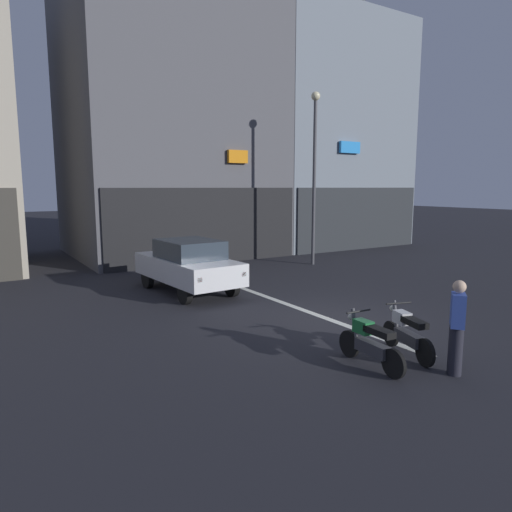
{
  "coord_description": "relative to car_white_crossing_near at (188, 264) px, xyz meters",
  "views": [
    {
      "loc": [
        -7.39,
        -8.37,
        3.22
      ],
      "look_at": [
        -0.88,
        2.0,
        1.4
      ],
      "focal_mm": 32.53,
      "sensor_mm": 36.0,
      "label": 1
    }
  ],
  "objects": [
    {
      "name": "ground_plane",
      "position": [
        1.71,
        -4.61,
        -0.89
      ],
      "size": [
        120.0,
        120.0,
        0.0
      ],
      "primitive_type": "plane",
      "color": "#232328"
    },
    {
      "name": "lane_centre_line",
      "position": [
        1.71,
        1.39,
        -0.88
      ],
      "size": [
        0.2,
        18.0,
        0.01
      ],
      "primitive_type": "cube",
      "color": "silver",
      "rests_on": "ground"
    },
    {
      "name": "building_mid_block",
      "position": [
        2.95,
        8.76,
        6.77
      ],
      "size": [
        9.12,
        8.42,
        15.34
      ],
      "color": "#56565B",
      "rests_on": "ground"
    },
    {
      "name": "building_far_right",
      "position": [
        11.71,
        8.76,
        5.2
      ],
      "size": [
        8.45,
        8.46,
        12.2
      ],
      "color": "gray",
      "rests_on": "ground"
    },
    {
      "name": "car_white_crossing_near",
      "position": [
        0.0,
        0.0,
        0.0
      ],
      "size": [
        2.02,
        4.21,
        1.64
      ],
      "color": "black",
      "rests_on": "ground"
    },
    {
      "name": "street_lamp",
      "position": [
        6.59,
        2.09,
        3.37
      ],
      "size": [
        0.36,
        0.36,
        7.01
      ],
      "color": "#47474C",
      "rests_on": "ground"
    },
    {
      "name": "motorcycle_green_row_leftmost",
      "position": [
        0.31,
        -7.29,
        -0.43
      ],
      "size": [
        0.55,
        1.67,
        0.98
      ],
      "color": "black",
      "rests_on": "ground"
    },
    {
      "name": "motorcycle_white_row_left_mid",
      "position": [
        1.34,
        -7.25,
        -0.43
      ],
      "size": [
        0.65,
        1.62,
        0.98
      ],
      "color": "black",
      "rests_on": "ground"
    },
    {
      "name": "person_by_motorcycles",
      "position": [
        1.29,
        -8.33,
        -0.03
      ],
      "size": [
        0.42,
        0.4,
        1.67
      ],
      "color": "#23232D",
      "rests_on": "ground"
    }
  ]
}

